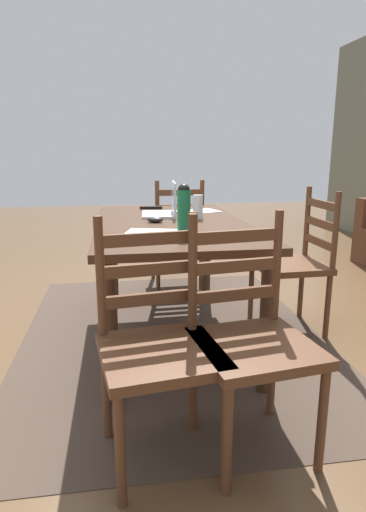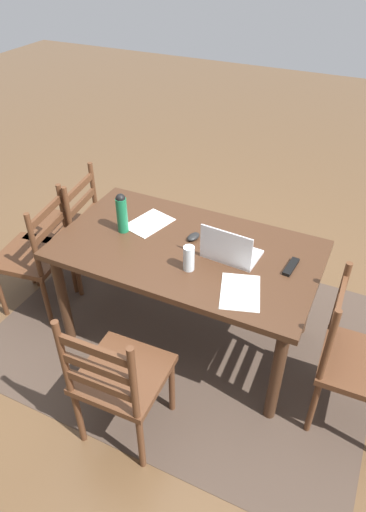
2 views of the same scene
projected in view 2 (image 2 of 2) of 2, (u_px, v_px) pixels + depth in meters
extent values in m
plane|color=brown|center=(186.00, 333.00, 3.22)|extent=(14.00, 14.00, 0.00)
cube|color=#47382D|center=(186.00, 333.00, 3.22)|extent=(2.54, 1.92, 0.01)
cube|color=#422819|center=(187.00, 250.00, 2.77)|extent=(1.61, 0.91, 0.04)
cylinder|color=#422819|center=(308.00, 293.00, 3.02)|extent=(0.07, 0.07, 0.72)
cylinder|color=#422819|center=(123.00, 239.00, 3.52)|extent=(0.07, 0.07, 0.72)
cylinder|color=#422819|center=(276.00, 376.00, 2.48)|extent=(0.07, 0.07, 0.72)
cylinder|color=#422819|center=(63.00, 299.00, 2.98)|extent=(0.07, 0.07, 0.72)
cube|color=#56331E|center=(363.00, 365.00, 2.43)|extent=(0.45, 0.45, 0.04)
cylinder|color=#56331E|center=(325.00, 357.00, 2.77)|extent=(0.04, 0.04, 0.43)
cylinder|color=#56331E|center=(313.00, 407.00, 2.49)|extent=(0.04, 0.04, 0.43)
cylinder|color=#56331E|center=(340.00, 299.00, 2.48)|extent=(0.04, 0.04, 0.50)
cylinder|color=#56331E|center=(328.00, 347.00, 2.20)|extent=(0.04, 0.04, 0.50)
cube|color=#56331E|center=(330.00, 335.00, 2.40)|extent=(0.04, 0.36, 0.05)
cube|color=#56331E|center=(335.00, 318.00, 2.32)|extent=(0.04, 0.36, 0.05)
cube|color=#56331E|center=(340.00, 300.00, 2.25)|extent=(0.04, 0.36, 0.05)
cube|color=#56331E|center=(31.00, 256.00, 3.20)|extent=(0.50, 0.50, 0.04)
cylinder|color=#56331E|center=(0.00, 292.00, 3.24)|extent=(0.04, 0.04, 0.43)
cylinder|color=#56331E|center=(29.00, 261.00, 3.53)|extent=(0.04, 0.04, 0.43)
cylinder|color=#56331E|center=(47.00, 303.00, 3.16)|extent=(0.04, 0.04, 0.43)
cylinder|color=#56331E|center=(73.00, 270.00, 3.45)|extent=(0.04, 0.04, 0.43)
cylinder|color=#56331E|center=(34.00, 247.00, 2.86)|extent=(0.04, 0.04, 0.50)
cylinder|color=#56331E|center=(64.00, 217.00, 3.15)|extent=(0.04, 0.04, 0.50)
cube|color=#56331E|center=(53.00, 243.00, 3.07)|extent=(0.08, 0.36, 0.05)
cube|color=#56331E|center=(49.00, 228.00, 2.99)|extent=(0.08, 0.36, 0.05)
cube|color=#56331E|center=(46.00, 212.00, 2.91)|extent=(0.08, 0.36, 0.05)
cube|color=#56331E|center=(63.00, 230.00, 3.46)|extent=(0.50, 0.50, 0.04)
cylinder|color=#56331E|center=(34.00, 264.00, 3.51)|extent=(0.04, 0.04, 0.43)
cylinder|color=#56331E|center=(59.00, 237.00, 3.80)|extent=(0.04, 0.04, 0.43)
cylinder|color=#56331E|center=(78.00, 273.00, 3.42)|extent=(0.04, 0.04, 0.43)
cylinder|color=#56331E|center=(100.00, 245.00, 3.71)|extent=(0.04, 0.04, 0.43)
cylinder|color=#56331E|center=(69.00, 219.00, 3.12)|extent=(0.04, 0.04, 0.50)
cylinder|color=#56331E|center=(94.00, 193.00, 3.41)|extent=(0.04, 0.04, 0.50)
cube|color=#56331E|center=(84.00, 217.00, 3.33)|extent=(0.07, 0.36, 0.05)
cube|color=#56331E|center=(82.00, 203.00, 3.25)|extent=(0.07, 0.36, 0.05)
cube|color=#56331E|center=(79.00, 187.00, 3.17)|extent=(0.07, 0.36, 0.05)
cube|color=#56331E|center=(123.00, 374.00, 2.38)|extent=(0.45, 0.45, 0.04)
cylinder|color=#56331E|center=(115.00, 365.00, 2.72)|extent=(0.04, 0.04, 0.43)
cylinder|color=#56331E|center=(172.00, 386.00, 2.60)|extent=(0.04, 0.04, 0.43)
cylinder|color=#56331E|center=(79.00, 416.00, 2.45)|extent=(0.04, 0.04, 0.43)
cylinder|color=#56331E|center=(141.00, 443.00, 2.33)|extent=(0.04, 0.04, 0.43)
cylinder|color=#56331E|center=(63.00, 359.00, 2.14)|extent=(0.04, 0.04, 0.50)
cylinder|color=#56331E|center=(134.00, 386.00, 2.02)|extent=(0.04, 0.04, 0.50)
cube|color=#56331E|center=(100.00, 385.00, 2.14)|extent=(0.36, 0.04, 0.05)
cube|color=#56331E|center=(97.00, 368.00, 2.07)|extent=(0.36, 0.04, 0.05)
cube|color=#56331E|center=(94.00, 350.00, 1.99)|extent=(0.36, 0.04, 0.05)
cube|color=silver|center=(232.00, 253.00, 2.70)|extent=(0.34, 0.24, 0.02)
cube|color=silver|center=(226.00, 247.00, 2.56)|extent=(0.32, 0.03, 0.21)
cube|color=#A5CCEA|center=(226.00, 247.00, 2.56)|extent=(0.30, 0.03, 0.19)
cylinder|color=#197247|center=(122.00, 215.00, 2.83)|extent=(0.07, 0.07, 0.24)
sphere|color=black|center=(121.00, 199.00, 2.76)|extent=(0.06, 0.06, 0.06)
cylinder|color=silver|center=(189.00, 258.00, 2.55)|extent=(0.07, 0.07, 0.15)
ellipsoid|color=black|center=(194.00, 237.00, 2.82)|extent=(0.08, 0.11, 0.03)
cube|color=black|center=(291.00, 267.00, 2.59)|extent=(0.06, 0.17, 0.02)
cube|color=white|center=(240.00, 292.00, 2.43)|extent=(0.29, 0.35, 0.00)
cube|color=white|center=(149.00, 223.00, 2.97)|extent=(0.28, 0.34, 0.00)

